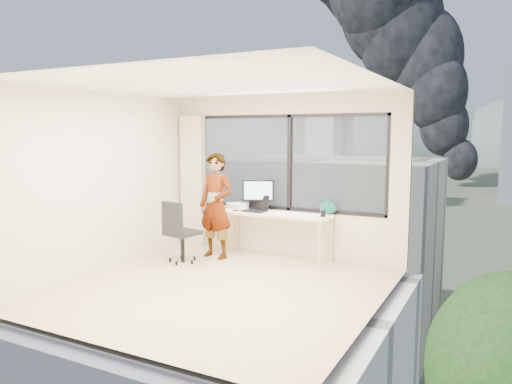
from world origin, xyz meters
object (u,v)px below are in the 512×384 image
Objects in this scene: monitor at (258,195)px; game_console at (238,205)px; laptop at (255,204)px; desk at (275,236)px; handbag at (328,207)px; person at (216,206)px; chair at (182,231)px.

monitor reaches higher than game_console.
laptop is (0.44, -0.25, 0.08)m from game_console.
desk is 5.65× the size of game_console.
desk is 3.53× the size of monitor.
handbag is at bearing 18.09° from laptop.
person reaches higher than monitor.
laptop is at bearing -154.82° from handbag.
chair is at bearing -115.07° from person.
person is 5.95× the size of handbag.
monitor is (0.85, 0.91, 0.51)m from chair.
game_console is 1.12× the size of handbag.
person reaches higher than laptop.
person is (-0.89, -0.35, 0.47)m from desk.
chair is at bearing -140.14° from handbag.
laptop is at bearing -14.27° from game_console.
handbag is at bearing -13.05° from monitor.
person is 0.71m from monitor.
monitor is 1.80× the size of handbag.
person is 0.56m from game_console.
person is 4.36× the size of laptop.
monitor reaches higher than desk.
chair reaches higher than laptop.
monitor is 1.32× the size of laptop.
game_console is (-0.45, 0.14, -0.22)m from monitor.
person is 1.78m from handbag.
game_console is 0.52m from laptop.
monitor is at bearing 91.97° from laptop.
chair is 0.68m from person.
monitor is at bearing 57.41° from chair.
handbag is at bearing 15.57° from desk.
person is at bearing -164.40° from monitor.
desk is at bearing -31.53° from monitor.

